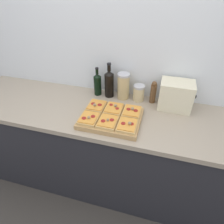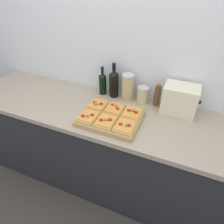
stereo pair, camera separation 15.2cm
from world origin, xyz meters
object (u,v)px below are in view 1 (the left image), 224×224
(olive_oil_bottle, at_px, (98,84))
(grain_jar_tall, at_px, (123,86))
(cutting_board, at_px, (111,118))
(grain_jar_short, at_px, (139,93))
(wine_bottle, at_px, (109,83))
(pepper_mill, at_px, (153,92))
(toaster_oven, at_px, (176,95))

(olive_oil_bottle, bearing_deg, grain_jar_tall, 0.00)
(cutting_board, height_order, grain_jar_short, grain_jar_short)
(wine_bottle, bearing_deg, grain_jar_short, 0.00)
(grain_jar_short, distance_m, pepper_mill, 0.12)
(olive_oil_bottle, xyz_separation_m, wine_bottle, (0.11, 0.00, 0.02))
(olive_oil_bottle, bearing_deg, cutting_board, -57.06)
(pepper_mill, bearing_deg, grain_jar_short, -180.00)
(cutting_board, xyz_separation_m, grain_jar_tall, (0.01, 0.34, 0.10))
(wine_bottle, bearing_deg, pepper_mill, 0.00)
(pepper_mill, bearing_deg, toaster_oven, -10.15)
(cutting_board, bearing_deg, toaster_oven, 34.25)
(grain_jar_tall, distance_m, toaster_oven, 0.44)
(olive_oil_bottle, bearing_deg, pepper_mill, 0.00)
(wine_bottle, bearing_deg, olive_oil_bottle, 180.00)
(cutting_board, distance_m, olive_oil_bottle, 0.42)
(grain_jar_short, bearing_deg, toaster_oven, -6.11)
(olive_oil_bottle, distance_m, grain_jar_short, 0.38)
(pepper_mill, bearing_deg, cutting_board, -128.65)
(cutting_board, bearing_deg, grain_jar_short, 66.07)
(cutting_board, bearing_deg, wine_bottle, 108.26)
(cutting_board, xyz_separation_m, olive_oil_bottle, (-0.22, 0.34, 0.09))
(grain_jar_short, bearing_deg, pepper_mill, 0.00)
(grain_jar_tall, height_order, grain_jar_short, grain_jar_tall)
(cutting_board, distance_m, wine_bottle, 0.38)
(toaster_oven, bearing_deg, grain_jar_short, 173.89)
(toaster_oven, bearing_deg, olive_oil_bottle, 177.25)
(grain_jar_tall, bearing_deg, wine_bottle, 180.00)
(pepper_mill, height_order, toaster_oven, toaster_oven)
(grain_jar_tall, relative_size, toaster_oven, 0.82)
(olive_oil_bottle, relative_size, toaster_oven, 0.91)
(olive_oil_bottle, distance_m, toaster_oven, 0.68)
(olive_oil_bottle, relative_size, grain_jar_short, 1.81)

